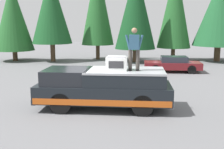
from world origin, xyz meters
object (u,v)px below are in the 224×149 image
person_on_truck_bed (134,48)px  pickup_truck (104,88)px  parked_car_maroon (173,64)px  compressor_unit (117,63)px

person_on_truck_bed → pickup_truck: bearing=82.5°
parked_car_maroon → pickup_truck: bearing=157.0°
parked_car_maroon → compressor_unit: bearing=160.0°
compressor_unit → parked_car_maroon: size_ratio=0.20×
compressor_unit → person_on_truck_bed: 0.93m
person_on_truck_bed → parked_car_maroon: person_on_truck_bed is taller
compressor_unit → person_on_truck_bed: (-0.05, -0.69, 0.62)m
person_on_truck_bed → parked_car_maroon: 10.16m
compressor_unit → person_on_truck_bed: size_ratio=0.50×
pickup_truck → compressor_unit: 1.19m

